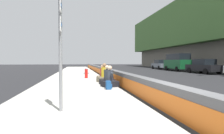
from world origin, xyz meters
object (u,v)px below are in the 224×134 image
Objects in this scene: fire_hydrant at (86,72)px; parked_car_midline at (177,62)px; route_sign_post at (61,33)px; backpack at (109,85)px; seated_person_middle at (107,78)px; parked_car_far at (160,64)px; seated_person_foreground at (110,80)px; seated_person_far at (102,75)px; seated_person_rear at (104,76)px; parked_car_fourth at (203,66)px.

parked_car_midline reaches higher than fire_hydrant.
backpack is at bearing -27.88° from route_sign_post.
parked_car_midline is at bearing -41.18° from seated_person_middle.
seated_person_middle is (5.48, -2.12, -1.75)m from route_sign_post.
fire_hydrant is 4.23m from seated_person_middle.
parked_car_midline is at bearing 178.48° from parked_car_far.
parked_car_far is (21.91, -13.13, 0.38)m from seated_person_foreground.
seated_person_foreground is 25.54m from parked_car_far.
fire_hydrant is 0.17× the size of parked_car_midline.
parked_car_midline is (20.27, -15.06, -0.88)m from route_sign_post.
parked_car_far reaches higher than seated_person_far.
route_sign_post is 9.00× the size of backpack.
route_sign_post is 4.45m from backpack.
parked_car_far is (19.65, -13.08, 0.35)m from seated_person_rear.
seated_person_foreground is at bearing 127.69° from parked_car_fourth.
seated_person_foreground is 1.03m from seated_person_middle.
seated_person_far is 0.24× the size of parked_car_far.
seated_person_far is 14.48m from parked_car_fourth.
parked_car_far is (20.88, -13.10, 0.38)m from seated_person_middle.
seated_person_rear is at bearing 136.40° from parked_car_midline.
parked_car_fourth reaches higher than seated_person_foreground.
parked_car_midline reaches higher than seated_person_far.
parked_car_fourth is at bearing -179.54° from parked_car_midline.
fire_hydrant is 17.59m from parked_car_midline.
parked_car_fourth is 0.89× the size of parked_car_midline.
parked_car_fourth is (10.94, -13.22, 0.53)m from backpack.
seated_person_middle is (-4.10, -1.01, -0.10)m from fire_hydrant.
seated_person_middle is 19.67m from parked_car_midline.
seated_person_far is at bearing -3.83° from backpack.
seated_person_far is (1.28, -0.04, -0.04)m from seated_person_rear.
seated_person_middle is 0.24× the size of parked_car_far.
seated_person_middle is at bearing 178.53° from seated_person_far.
seated_person_far is at bearing -146.08° from fire_hydrant.
parked_car_midline is (10.69, -13.95, 0.77)m from fire_hydrant.
seated_person_foreground is 0.24× the size of parked_car_far.
seated_person_far reaches higher than fire_hydrant.
seated_person_rear is 3.01× the size of backpack.
seated_person_middle reaches higher than seated_person_far.
fire_hydrant is 3.06m from seated_person_rear.
seated_person_far is (2.51, -0.06, -0.01)m from seated_person_middle.
route_sign_post reaches higher than backpack.
fire_hydrant is 0.80× the size of seated_person_foreground.
seated_person_far reaches higher than backpack.
route_sign_post is 0.79× the size of parked_car_far.
route_sign_post is at bearing 164.74° from seated_person_far.
seated_person_foreground reaches higher than seated_person_middle.
parked_car_far reaches higher than fire_hydrant.
seated_person_rear is at bearing -160.31° from fire_hydrant.
route_sign_post is 3.33× the size of seated_person_far.
route_sign_post is 25.27m from parked_car_midline.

